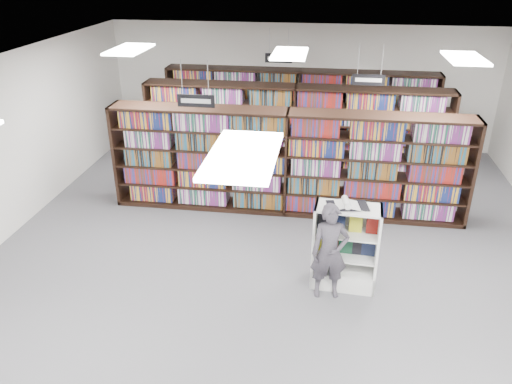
# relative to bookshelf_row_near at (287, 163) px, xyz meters

# --- Properties ---
(floor) EXTENTS (12.00, 12.00, 0.00)m
(floor) POSITION_rel_bookshelf_row_near_xyz_m (0.00, -2.00, -1.05)
(floor) COLOR #525156
(floor) RESTS_ON ground
(ceiling) EXTENTS (10.00, 12.00, 0.10)m
(ceiling) POSITION_rel_bookshelf_row_near_xyz_m (0.00, -2.00, 2.15)
(ceiling) COLOR white
(ceiling) RESTS_ON wall_back
(wall_back) EXTENTS (10.00, 0.10, 3.20)m
(wall_back) POSITION_rel_bookshelf_row_near_xyz_m (0.00, 4.00, 0.55)
(wall_back) COLOR white
(wall_back) RESTS_ON ground
(bookshelf_row_near) EXTENTS (7.00, 0.60, 2.10)m
(bookshelf_row_near) POSITION_rel_bookshelf_row_near_xyz_m (0.00, 0.00, 0.00)
(bookshelf_row_near) COLOR black
(bookshelf_row_near) RESTS_ON floor
(bookshelf_row_mid) EXTENTS (7.00, 0.60, 2.10)m
(bookshelf_row_mid) POSITION_rel_bookshelf_row_near_xyz_m (0.00, 2.00, 0.00)
(bookshelf_row_mid) COLOR black
(bookshelf_row_mid) RESTS_ON floor
(bookshelf_row_far) EXTENTS (7.00, 0.60, 2.10)m
(bookshelf_row_far) POSITION_rel_bookshelf_row_near_xyz_m (0.00, 3.70, 0.00)
(bookshelf_row_far) COLOR black
(bookshelf_row_far) RESTS_ON floor
(aisle_sign_left) EXTENTS (0.65, 0.02, 0.80)m
(aisle_sign_left) POSITION_rel_bookshelf_row_near_xyz_m (-1.50, -1.00, 1.48)
(aisle_sign_left) COLOR #B2B2B7
(aisle_sign_left) RESTS_ON ceiling
(aisle_sign_right) EXTENTS (0.65, 0.02, 0.80)m
(aisle_sign_right) POSITION_rel_bookshelf_row_near_xyz_m (1.50, 1.00, 1.48)
(aisle_sign_right) COLOR #B2B2B7
(aisle_sign_right) RESTS_ON ceiling
(aisle_sign_center) EXTENTS (0.65, 0.02, 0.80)m
(aisle_sign_center) POSITION_rel_bookshelf_row_near_xyz_m (-0.50, 3.00, 1.48)
(aisle_sign_center) COLOR #B2B2B7
(aisle_sign_center) RESTS_ON ceiling
(troffer_front_center) EXTENTS (0.60, 1.20, 0.04)m
(troffer_front_center) POSITION_rel_bookshelf_row_near_xyz_m (0.00, -5.00, 2.11)
(troffer_front_center) COLOR white
(troffer_front_center) RESTS_ON ceiling
(troffer_back_left) EXTENTS (0.60, 1.20, 0.04)m
(troffer_back_left) POSITION_rel_bookshelf_row_near_xyz_m (-3.00, 0.00, 2.11)
(troffer_back_left) COLOR white
(troffer_back_left) RESTS_ON ceiling
(troffer_back_center) EXTENTS (0.60, 1.20, 0.04)m
(troffer_back_center) POSITION_rel_bookshelf_row_near_xyz_m (0.00, 0.00, 2.11)
(troffer_back_center) COLOR white
(troffer_back_center) RESTS_ON ceiling
(troffer_back_right) EXTENTS (0.60, 1.20, 0.04)m
(troffer_back_right) POSITION_rel_bookshelf_row_near_xyz_m (3.00, 0.00, 2.11)
(troffer_back_right) COLOR white
(troffer_back_right) RESTS_ON ceiling
(endcap_display) EXTENTS (1.02, 0.56, 1.39)m
(endcap_display) POSITION_rel_bookshelf_row_near_xyz_m (1.13, -2.36, -0.58)
(endcap_display) COLOR white
(endcap_display) RESTS_ON floor
(open_book) EXTENTS (0.65, 0.44, 0.13)m
(open_book) POSITION_rel_bookshelf_row_near_xyz_m (1.10, -2.38, 0.37)
(open_book) COLOR black
(open_book) RESTS_ON endcap_display
(shopper) EXTENTS (0.61, 0.45, 1.54)m
(shopper) POSITION_rel_bookshelf_row_near_xyz_m (0.89, -2.70, -0.28)
(shopper) COLOR #47424C
(shopper) RESTS_ON floor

